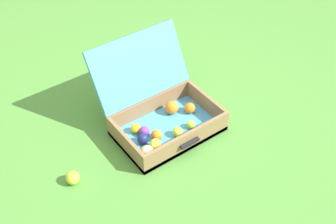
{
  "coord_description": "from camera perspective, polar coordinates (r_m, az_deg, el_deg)",
  "views": [
    {
      "loc": [
        -1.06,
        -1.36,
        1.66
      ],
      "look_at": [
        -0.08,
        -0.01,
        0.14
      ],
      "focal_mm": 47.09,
      "sensor_mm": 36.0,
      "label": 1
    }
  ],
  "objects": [
    {
      "name": "ground_plane",
      "position": [
        2.39,
        1.37,
        -1.55
      ],
      "size": [
        16.0,
        16.0,
        0.0
      ],
      "primitive_type": "plane",
      "color": "#4C8C38"
    },
    {
      "name": "open_suitcase",
      "position": [
        2.31,
        -1.11,
        0.01
      ],
      "size": [
        0.53,
        0.55,
        0.43
      ],
      "color": "#4799C6",
      "rests_on": "ground"
    },
    {
      "name": "stray_ball_on_grass",
      "position": [
        2.14,
        -12.22,
        -8.31
      ],
      "size": [
        0.07,
        0.07,
        0.07
      ],
      "primitive_type": "sphere",
      "color": "#CCDB38",
      "rests_on": "ground"
    }
  ]
}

